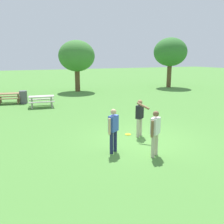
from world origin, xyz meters
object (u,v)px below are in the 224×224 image
(tree_far_right, at_px, (170,52))
(person_bystander, at_px, (155,130))
(tree_broad_center, at_px, (77,56))
(trash_can_beside_table, at_px, (23,97))
(frisbee, at_px, (128,134))
(person_thrower, at_px, (113,128))
(person_catcher, at_px, (140,115))
(picnic_table_near, at_px, (42,99))
(picnic_table_far, at_px, (9,96))

(tree_far_right, bearing_deg, person_bystander, -129.13)
(tree_broad_center, bearing_deg, trash_can_beside_table, -140.51)
(tree_broad_center, bearing_deg, tree_far_right, -6.08)
(tree_broad_center, bearing_deg, frisbee, -97.86)
(person_thrower, xyz_separation_m, person_catcher, (1.82, 1.17, 0.02))
(person_thrower, bearing_deg, tree_broad_center, 77.82)
(picnic_table_near, bearing_deg, tree_broad_center, 55.02)
(person_thrower, xyz_separation_m, frisbee, (1.47, 1.58, -0.93))
(person_bystander, distance_m, picnic_table_near, 10.71)
(frisbee, xyz_separation_m, picnic_table_near, (-2.57, 7.99, 0.55))
(person_thrower, bearing_deg, tree_far_right, 46.72)
(frisbee, height_order, trash_can_beside_table, trash_can_beside_table)
(person_catcher, xyz_separation_m, picnic_table_far, (-4.97, 10.78, -0.40))
(person_bystander, bearing_deg, frisbee, 83.51)
(person_thrower, height_order, tree_far_right, tree_far_right)
(person_bystander, xyz_separation_m, picnic_table_near, (-2.29, 10.46, -0.38))
(picnic_table_far, distance_m, tree_far_right, 17.84)
(person_thrower, height_order, tree_broad_center, tree_broad_center)
(trash_can_beside_table, bearing_deg, tree_far_right, 12.18)
(frisbee, height_order, tree_far_right, tree_far_right)
(person_thrower, xyz_separation_m, tree_far_right, (14.10, 14.97, 3.00))
(person_catcher, height_order, tree_far_right, tree_far_right)
(frisbee, xyz_separation_m, trash_can_beside_table, (-3.63, 9.89, 0.47))
(person_catcher, bearing_deg, trash_can_beside_table, 111.12)
(person_thrower, distance_m, tree_broad_center, 16.67)
(person_bystander, xyz_separation_m, frisbee, (0.28, 2.47, -0.93))
(trash_can_beside_table, bearing_deg, person_catcher, -68.88)
(person_thrower, distance_m, tree_far_right, 20.79)
(picnic_table_near, height_order, picnic_table_far, same)
(person_thrower, xyz_separation_m, tree_broad_center, (3.48, 16.11, 2.56))
(person_bystander, height_order, tree_far_right, tree_far_right)
(frisbee, relative_size, picnic_table_far, 0.14)
(person_catcher, distance_m, trash_can_beside_table, 11.05)
(person_catcher, distance_m, person_bystander, 2.16)
(person_catcher, bearing_deg, person_thrower, -147.25)
(frisbee, bearing_deg, picnic_table_near, 107.84)
(person_thrower, distance_m, person_bystander, 1.49)
(person_bystander, xyz_separation_m, trash_can_beside_table, (-3.34, 12.36, -0.46))
(person_catcher, xyz_separation_m, picnic_table_near, (-2.92, 8.39, -0.40))
(person_catcher, relative_size, picnic_table_near, 0.88)
(picnic_table_near, xyz_separation_m, tree_far_right, (15.20, 5.41, 3.38))
(person_bystander, bearing_deg, tree_far_right, 50.87)
(trash_can_beside_table, xyz_separation_m, tree_far_right, (16.26, 3.51, 3.46))
(person_thrower, distance_m, trash_can_beside_table, 11.68)
(person_catcher, bearing_deg, picnic_table_near, 109.19)
(tree_broad_center, bearing_deg, picnic_table_near, -124.98)
(person_catcher, xyz_separation_m, frisbee, (-0.35, 0.41, -0.95))
(picnic_table_far, relative_size, tree_far_right, 0.34)
(person_thrower, height_order, person_bystander, same)
(person_thrower, bearing_deg, picnic_table_far, 104.77)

